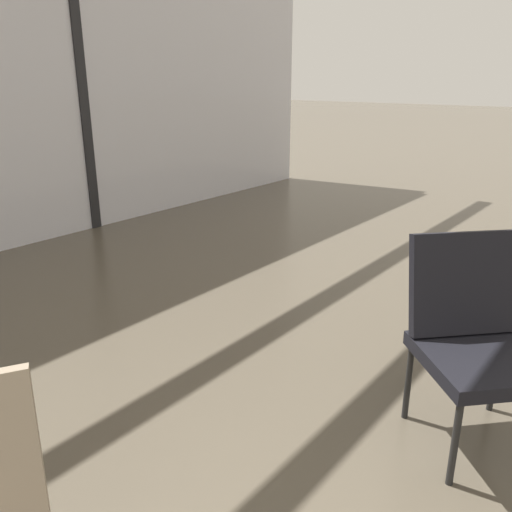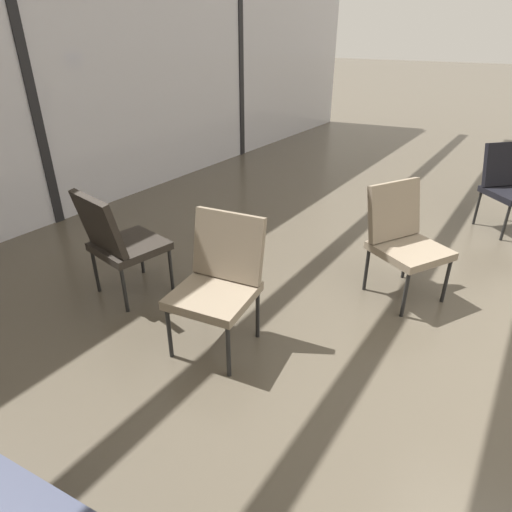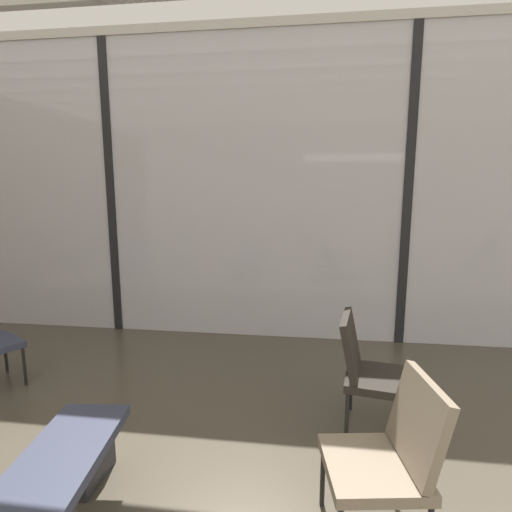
{
  "view_description": "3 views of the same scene",
  "coord_description": "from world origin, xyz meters",
  "px_view_note": "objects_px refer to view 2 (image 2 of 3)",
  "views": [
    {
      "loc": [
        0.42,
        0.6,
        1.49
      ],
      "look_at": [
        1.75,
        1.66,
        0.9
      ],
      "focal_mm": 36.78,
      "sensor_mm": 36.0,
      "label": 1
    },
    {
      "loc": [
        -2.51,
        0.88,
        1.89
      ],
      "look_at": [
        -0.36,
        2.32,
        0.54
      ],
      "focal_mm": 30.65,
      "sensor_mm": 36.0,
      "label": 2
    },
    {
      "loc": [
        -1.08,
        0.52,
        1.8
      ],
      "look_at": [
        -1.95,
        7.0,
        0.68
      ],
      "focal_mm": 27.86,
      "sensor_mm": 36.0,
      "label": 3
    }
  ],
  "objects_px": {
    "lounge_chair_2": "(118,239)",
    "lounge_chair_4": "(220,276)",
    "lounge_chair_1": "(510,182)",
    "lounge_chair_5": "(403,235)"
  },
  "relations": [
    {
      "from": "lounge_chair_1",
      "to": "lounge_chair_5",
      "type": "height_order",
      "value": "same"
    },
    {
      "from": "lounge_chair_4",
      "to": "lounge_chair_5",
      "type": "relative_size",
      "value": 1.0
    },
    {
      "from": "lounge_chair_5",
      "to": "lounge_chair_2",
      "type": "bearing_deg",
      "value": 154.1
    },
    {
      "from": "lounge_chair_1",
      "to": "lounge_chair_4",
      "type": "xyz_separation_m",
      "value": [
        -3.16,
        1.3,
        0.0
      ]
    },
    {
      "from": "lounge_chair_2",
      "to": "lounge_chair_1",
      "type": "bearing_deg",
      "value": -116.27
    },
    {
      "from": "lounge_chair_1",
      "to": "lounge_chair_5",
      "type": "relative_size",
      "value": 1.0
    },
    {
      "from": "lounge_chair_4",
      "to": "lounge_chair_1",
      "type": "bearing_deg",
      "value": 58.69
    },
    {
      "from": "lounge_chair_4",
      "to": "lounge_chair_5",
      "type": "height_order",
      "value": "same"
    },
    {
      "from": "lounge_chair_2",
      "to": "lounge_chair_4",
      "type": "bearing_deg",
      "value": -171.35
    },
    {
      "from": "lounge_chair_2",
      "to": "lounge_chair_5",
      "type": "xyz_separation_m",
      "value": [
        1.25,
        -1.76,
        0.0
      ]
    }
  ]
}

